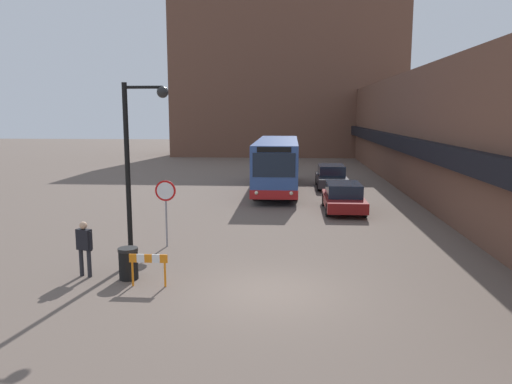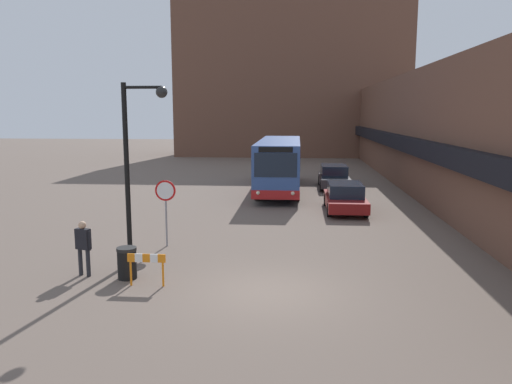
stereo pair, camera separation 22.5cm
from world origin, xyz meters
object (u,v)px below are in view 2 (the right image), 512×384
Objects in this scene: city_bus at (280,163)px; parked_car_front at (345,197)px; parked_car_middle at (334,177)px; street_lamp at (136,152)px; construction_barricade at (147,263)px; stop_sign at (166,198)px; pedestrian at (83,243)px; trash_bin at (127,263)px.

city_bus is 7.51m from parked_car_front.
city_bus is at bearing 118.24° from parked_car_front.
parked_car_middle is 0.79× the size of street_lamp.
city_bus reaches higher than construction_barricade.
stop_sign is 4.44m from construction_barricade.
parked_car_middle is at bearing 71.18° from construction_barricade.
street_lamp is 5.28× the size of construction_barricade.
street_lamp reaches higher than parked_car_middle.
construction_barricade is at bearing -66.80° from street_lamp.
parked_car_middle is (3.52, 1.32, -0.98)m from city_bus.
street_lamp is (-7.51, -17.38, 2.89)m from parked_car_middle.
parked_car_front is 13.33m from construction_barricade.
construction_barricade is (0.55, -4.26, -1.13)m from stop_sign.
city_bus reaches higher than stop_sign.
pedestrian is 1.53× the size of construction_barricade.
construction_barricade is at bearing -99.73° from city_bus.
pedestrian reaches higher than parked_car_front.
trash_bin is at bearing -85.98° from street_lamp.
pedestrian is at bearing -106.83° from city_bus.
trash_bin is at bearing 143.00° from construction_barricade.
city_bus is at bearing 76.06° from street_lamp.
trash_bin is (-7.40, -18.85, -0.27)m from parked_car_middle.
parked_car_front is 13.24m from trash_bin.
parked_car_front is at bearing -61.76° from city_bus.
parked_car_middle is 20.25m from trash_bin.
pedestrian is (-5.26, -17.39, -0.72)m from city_bus.
pedestrian is at bearing 174.04° from trash_bin.
stop_sign reaches higher than parked_car_front.
construction_barricade is at bearing -119.81° from parked_car_front.
parked_car_middle is 4.84× the size of trash_bin.
construction_barricade is at bearing -82.59° from stop_sign.
parked_car_front is at bearing 69.00° from pedestrian.
pedestrian is 1.78× the size of trash_bin.
pedestrian reaches higher than construction_barricade.
street_lamp is at bearing -113.36° from parked_car_middle.
city_bus is at bearing 91.19° from pedestrian.
city_bus is at bearing -159.47° from parked_car_middle.
parked_car_middle is at bearing 68.55° from trash_bin.
trash_bin is at bearing -111.45° from parked_car_middle.
street_lamp reaches higher than pedestrian.
construction_barricade is at bearing -108.82° from parked_car_middle.
pedestrian is at bearing -133.78° from street_lamp.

